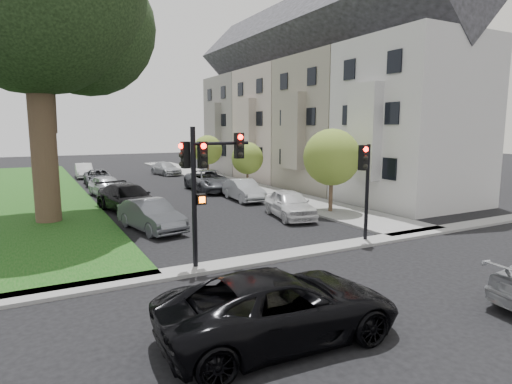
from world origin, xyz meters
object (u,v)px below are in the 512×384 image
car_parked_7 (107,186)px  small_tree_b (247,158)px  car_parked_2 (210,181)px  car_cross_near (280,306)px  traffic_signal_main (204,172)px  car_parked_6 (128,198)px  small_tree_a (332,157)px  car_parked_8 (99,177)px  car_parked_4 (166,169)px  car_parked_1 (243,190)px  traffic_signal_secondary (365,175)px  car_parked_0 (290,204)px  small_tree_c (208,150)px  car_parked_9 (84,171)px  car_parked_5 (151,215)px

car_parked_7 → small_tree_b: bearing=-16.2°
car_parked_2 → car_cross_near: bearing=-105.8°
traffic_signal_main → car_parked_2: (6.85, 16.59, -2.50)m
car_parked_6 → small_tree_a: bearing=-41.6°
traffic_signal_main → car_parked_8: size_ratio=1.03×
car_parked_4 → car_parked_6: bearing=-122.1°
car_parked_4 → car_parked_8: (-7.18, -4.91, 0.01)m
car_cross_near → car_parked_1: size_ratio=1.32×
small_tree_a → car_parked_7: bearing=130.3°
traffic_signal_secondary → car_parked_4: 29.30m
car_parked_1 → car_parked_4: size_ratio=0.96×
small_tree_b → car_parked_0: size_ratio=0.84×
traffic_signal_secondary → small_tree_c: bearing=83.7°
car_parked_0 → car_parked_9: 25.86m
car_parked_0 → car_parked_8: bearing=122.3°
small_tree_c → traffic_signal_secondary: 24.10m
small_tree_b → small_tree_c: 8.12m
car_parked_5 → car_parked_4: bearing=60.3°
car_parked_1 → car_parked_9: car_parked_1 is taller
car_parked_4 → car_parked_5: bearing=-117.5°
car_parked_9 → car_parked_5: bearing=-86.8°
car_parked_1 → car_parked_5: size_ratio=0.97×
small_tree_b → car_parked_5: 13.92m
small_tree_a → traffic_signal_secondary: (-2.65, -5.59, -0.28)m
car_parked_0 → car_parked_8: size_ratio=0.94×
small_tree_b → traffic_signal_secondary: (-2.65, -15.83, 0.40)m
car_parked_4 → car_parked_6: 19.44m
car_parked_4 → traffic_signal_secondary: bearing=-100.0°
small_tree_a → small_tree_c: size_ratio=1.16×
traffic_signal_secondary → car_parked_8: (-7.00, 24.31, -2.20)m
car_parked_9 → car_parked_0: bearing=-70.6°
car_parked_5 → car_parked_6: bearing=78.2°
car_cross_near → traffic_signal_secondary: bearing=-50.8°
traffic_signal_secondary → car_parked_1: size_ratio=0.96×
car_parked_2 → car_parked_5: size_ratio=1.29×
car_parked_6 → car_parked_8: (0.24, 13.05, -0.14)m
car_parked_2 → car_parked_5: (-7.12, -10.44, -0.07)m
small_tree_b → car_parked_9: bearing=124.8°
traffic_signal_main → traffic_signal_secondary: traffic_signal_main is taller
small_tree_b → car_parked_4: size_ratio=0.84×
car_parked_2 → car_parked_1: bearing=-83.6°
small_tree_b → traffic_signal_secondary: size_ratio=0.90×
car_parked_5 → car_parked_9: 24.19m
small_tree_b → small_tree_c: bearing=90.0°
small_tree_a → car_parked_6: bearing=150.2°
small_tree_c → car_parked_5: 20.43m
car_parked_8 → traffic_signal_main: bearing=-87.2°
car_parked_5 → car_cross_near: bearing=-102.2°
car_parked_7 → car_parked_2: bearing=-13.6°
traffic_signal_secondary → car_parked_7: 19.09m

